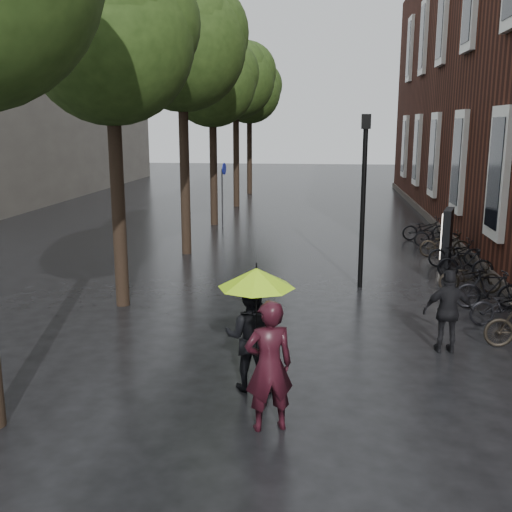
# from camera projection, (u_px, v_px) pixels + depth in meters

# --- Properties ---
(ground) EXTENTS (120.00, 120.00, 0.00)m
(ground) POSITION_uv_depth(u_px,v_px,m) (258.00, 484.00, 7.35)
(ground) COLOR black
(street_trees) EXTENTS (4.33, 34.03, 8.91)m
(street_trees) POSITION_uv_depth(u_px,v_px,m) (198.00, 67.00, 21.86)
(street_trees) COLOR black
(street_trees) RESTS_ON ground
(person_burgundy) EXTENTS (0.82, 0.67, 1.94)m
(person_burgundy) POSITION_uv_depth(u_px,v_px,m) (269.00, 366.00, 8.48)
(person_burgundy) COLOR black
(person_burgundy) RESTS_ON ground
(person_black) EXTENTS (0.91, 0.72, 1.81)m
(person_black) POSITION_uv_depth(u_px,v_px,m) (250.00, 337.00, 9.82)
(person_black) COLOR black
(person_black) RESTS_ON ground
(lime_umbrella) EXTENTS (1.17, 1.17, 1.72)m
(lime_umbrella) POSITION_uv_depth(u_px,v_px,m) (256.00, 278.00, 8.92)
(lime_umbrella) COLOR black
(lime_umbrella) RESTS_ON ground
(pedestrian_walking) EXTENTS (0.99, 0.47, 1.64)m
(pedestrian_walking) POSITION_uv_depth(u_px,v_px,m) (448.00, 311.00, 11.43)
(pedestrian_walking) COLOR black
(pedestrian_walking) RESTS_ON ground
(parked_bicycles) EXTENTS (2.00, 11.87, 0.96)m
(parked_bicycles) POSITION_uv_depth(u_px,v_px,m) (460.00, 261.00, 17.33)
(parked_bicycles) COLOR black
(parked_bicycles) RESTS_ON ground
(ad_lightbox) EXTENTS (0.27, 1.14, 1.73)m
(ad_lightbox) POSITION_uv_depth(u_px,v_px,m) (447.00, 236.00, 18.82)
(ad_lightbox) COLOR black
(ad_lightbox) RESTS_ON ground
(lamp_post) EXTENTS (0.23, 0.23, 4.57)m
(lamp_post) POSITION_uv_depth(u_px,v_px,m) (364.00, 185.00, 15.61)
(lamp_post) COLOR black
(lamp_post) RESTS_ON ground
(cycle_sign) EXTENTS (0.14, 0.50, 2.73)m
(cycle_sign) POSITION_uv_depth(u_px,v_px,m) (223.00, 185.00, 25.18)
(cycle_sign) COLOR #262628
(cycle_sign) RESTS_ON ground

